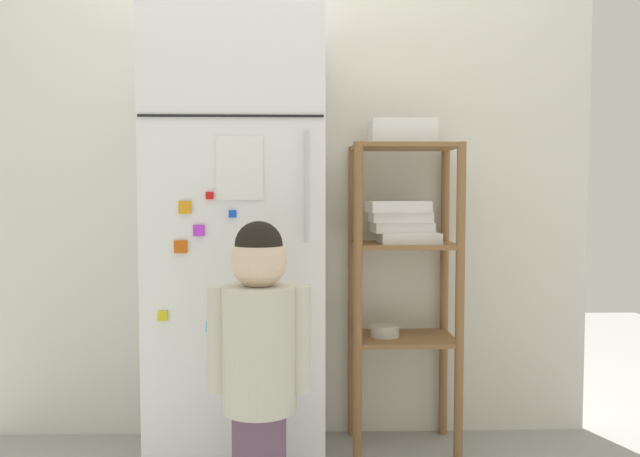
{
  "coord_description": "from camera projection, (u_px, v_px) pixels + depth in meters",
  "views": [
    {
      "loc": [
        0.08,
        -2.36,
        1.05
      ],
      "look_at": [
        0.14,
        0.02,
        0.92
      ],
      "focal_mm": 34.95,
      "sensor_mm": 36.0,
      "label": 1
    }
  ],
  "objects": [
    {
      "name": "kitchen_wall_back",
      "position": [
        286.0,
        183.0,
        2.69
      ],
      "size": [
        2.64,
        0.03,
        2.19
      ],
      "primitive_type": "cube",
      "color": "silver",
      "rests_on": "ground"
    },
    {
      "name": "refrigerator",
      "position": [
        241.0,
        247.0,
        2.38
      ],
      "size": [
        0.63,
        0.61,
        1.69
      ],
      "color": "white",
      "rests_on": "ground"
    },
    {
      "name": "child_standing",
      "position": [
        259.0,
        347.0,
        1.88
      ],
      "size": [
        0.31,
        0.23,
        0.97
      ],
      "color": "#694A60",
      "rests_on": "ground"
    },
    {
      "name": "pantry_shelf_unit",
      "position": [
        402.0,
        256.0,
        2.54
      ],
      "size": [
        0.43,
        0.31,
        1.25
      ],
      "color": "olive",
      "rests_on": "ground"
    },
    {
      "name": "fruit_bin",
      "position": [
        405.0,
        135.0,
        2.53
      ],
      "size": [
        0.26,
        0.2,
        0.1
      ],
      "color": "white",
      "rests_on": "pantry_shelf_unit"
    }
  ]
}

